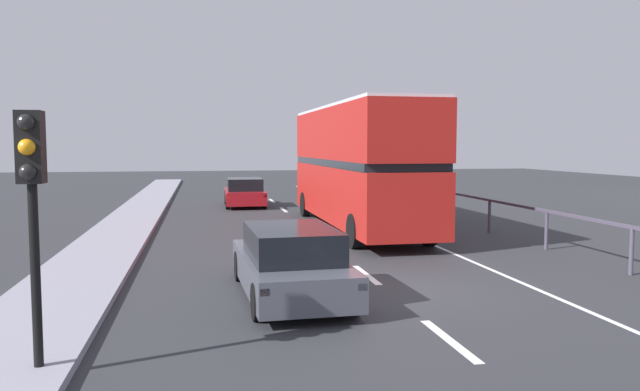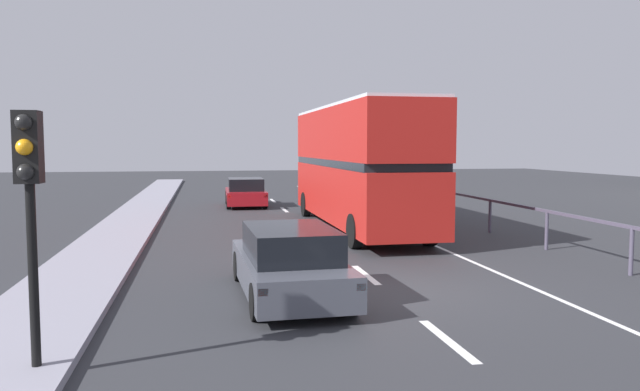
{
  "view_description": "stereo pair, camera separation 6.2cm",
  "coord_description": "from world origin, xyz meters",
  "px_view_note": "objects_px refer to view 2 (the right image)",
  "views": [
    {
      "loc": [
        -3.64,
        -11.92,
        2.94
      ],
      "look_at": [
        -0.33,
        5.25,
        1.51
      ],
      "focal_mm": 34.49,
      "sensor_mm": 36.0,
      "label": 1
    },
    {
      "loc": [
        -3.58,
        -11.93,
        2.94
      ],
      "look_at": [
        -0.33,
        5.25,
        1.51
      ],
      "focal_mm": 34.49,
      "sensor_mm": 36.0,
      "label": 2
    }
  ],
  "objects_px": {
    "double_decker_bus_red": "(358,164)",
    "traffic_signal_pole": "(29,176)",
    "sedan_car_ahead": "(246,193)",
    "hatchback_car_near": "(289,263)"
  },
  "relations": [
    {
      "from": "hatchback_car_near",
      "to": "traffic_signal_pole",
      "type": "height_order",
      "value": "traffic_signal_pole"
    },
    {
      "from": "sedan_car_ahead",
      "to": "traffic_signal_pole",
      "type": "bearing_deg",
      "value": -99.77
    },
    {
      "from": "traffic_signal_pole",
      "to": "sedan_car_ahead",
      "type": "xyz_separation_m",
      "value": [
        4.09,
        21.6,
        -1.91
      ]
    },
    {
      "from": "double_decker_bus_red",
      "to": "traffic_signal_pole",
      "type": "bearing_deg",
      "value": -120.72
    },
    {
      "from": "double_decker_bus_red",
      "to": "traffic_signal_pole",
      "type": "xyz_separation_m",
      "value": [
        -7.43,
        -12.75,
        0.26
      ]
    },
    {
      "from": "sedan_car_ahead",
      "to": "double_decker_bus_red",
      "type": "bearing_deg",
      "value": -68.38
    },
    {
      "from": "traffic_signal_pole",
      "to": "sedan_car_ahead",
      "type": "distance_m",
      "value": 22.07
    },
    {
      "from": "hatchback_car_near",
      "to": "sedan_car_ahead",
      "type": "bearing_deg",
      "value": 86.68
    },
    {
      "from": "double_decker_bus_red",
      "to": "traffic_signal_pole",
      "type": "distance_m",
      "value": 14.76
    },
    {
      "from": "double_decker_bus_red",
      "to": "sedan_car_ahead",
      "type": "distance_m",
      "value": 9.6
    }
  ]
}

